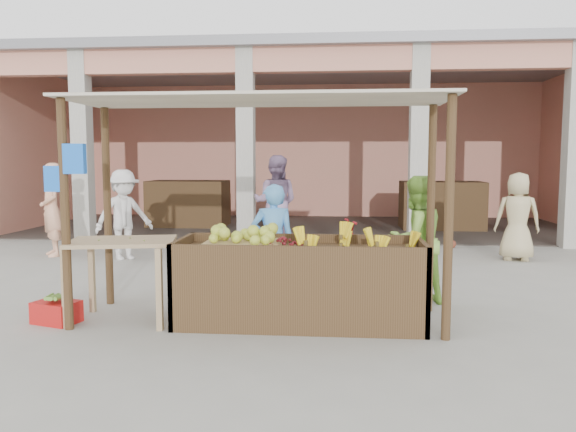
# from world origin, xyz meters

# --- Properties ---
(ground) EXTENTS (60.00, 60.00, 0.00)m
(ground) POSITION_xyz_m (0.00, 0.00, 0.00)
(ground) COLOR gray
(ground) RESTS_ON ground
(market_building) EXTENTS (14.40, 6.40, 4.20)m
(market_building) POSITION_xyz_m (0.05, 8.93, 2.70)
(market_building) COLOR tan
(market_building) RESTS_ON ground
(fruit_stall) EXTENTS (2.60, 0.95, 0.80)m
(fruit_stall) POSITION_xyz_m (0.50, 0.00, 0.40)
(fruit_stall) COLOR #48321D
(fruit_stall) RESTS_ON ground
(stall_awning) EXTENTS (4.09, 1.35, 2.39)m
(stall_awning) POSITION_xyz_m (-0.01, 0.06, 1.98)
(stall_awning) COLOR #48321D
(stall_awning) RESTS_ON ground
(banana_heap) EXTENTS (1.21, 0.66, 0.22)m
(banana_heap) POSITION_xyz_m (1.08, -0.04, 0.91)
(banana_heap) COLOR yellow
(banana_heap) RESTS_ON fruit_stall
(melon_tray) EXTENTS (0.81, 0.70, 0.21)m
(melon_tray) POSITION_xyz_m (-0.12, 0.03, 0.90)
(melon_tray) COLOR tan
(melon_tray) RESTS_ON fruit_stall
(berry_heap) EXTENTS (0.45, 0.37, 0.14)m
(berry_heap) POSITION_xyz_m (0.33, -0.04, 0.87)
(berry_heap) COLOR maroon
(berry_heap) RESTS_ON fruit_stall
(side_table) EXTENTS (1.22, 0.94, 0.89)m
(side_table) POSITION_xyz_m (-1.40, -0.09, 0.74)
(side_table) COLOR tan
(side_table) RESTS_ON ground
(papaya_pile) EXTENTS (0.62, 0.36, 0.18)m
(papaya_pile) POSITION_xyz_m (-1.40, -0.09, 0.98)
(papaya_pile) COLOR #5A9831
(papaya_pile) RESTS_ON side_table
(red_crate) EXTENTS (0.52, 0.44, 0.23)m
(red_crate) POSITION_xyz_m (-2.10, -0.24, 0.12)
(red_crate) COLOR red
(red_crate) RESTS_ON ground
(plantain_bundle) EXTENTS (0.34, 0.24, 0.07)m
(plantain_bundle) POSITION_xyz_m (-2.10, -0.24, 0.27)
(plantain_bundle) COLOR olive
(plantain_bundle) RESTS_ON red_crate
(produce_sacks) EXTENTS (0.78, 0.48, 0.59)m
(produce_sacks) POSITION_xyz_m (3.01, 5.35, 0.30)
(produce_sacks) COLOR maroon
(produce_sacks) RESTS_ON ground
(vendor_blue) EXTENTS (0.66, 0.54, 1.55)m
(vendor_blue) POSITION_xyz_m (0.11, 0.86, 0.77)
(vendor_blue) COLOR #54A2EC
(vendor_blue) RESTS_ON ground
(vendor_green) EXTENTS (0.91, 0.78, 1.64)m
(vendor_green) POSITION_xyz_m (1.83, 0.91, 0.82)
(vendor_green) COLOR #83BB41
(vendor_green) RESTS_ON ground
(motorcycle) EXTENTS (1.03, 1.89, 0.94)m
(motorcycle) POSITION_xyz_m (0.64, 1.94, 0.47)
(motorcycle) COLOR #A91820
(motorcycle) RESTS_ON ground
(shopper_a) EXTENTS (1.18, 1.13, 1.70)m
(shopper_a) POSITION_xyz_m (-2.82, 3.57, 0.85)
(shopper_a) COLOR silver
(shopper_a) RESTS_ON ground
(shopper_c) EXTENTS (0.90, 0.67, 1.69)m
(shopper_c) POSITION_xyz_m (4.00, 4.10, 0.85)
(shopper_c) COLOR tan
(shopper_c) RESTS_ON ground
(shopper_e) EXTENTS (0.80, 0.82, 1.76)m
(shopper_e) POSITION_xyz_m (-4.26, 3.82, 0.88)
(shopper_e) COLOR #F0A780
(shopper_e) RESTS_ON ground
(shopper_f) EXTENTS (1.03, 0.66, 2.00)m
(shopper_f) POSITION_xyz_m (-0.31, 5.02, 1.00)
(shopper_f) COLOR gray
(shopper_f) RESTS_ON ground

